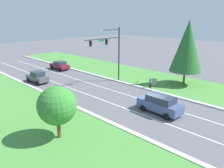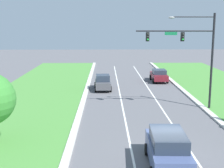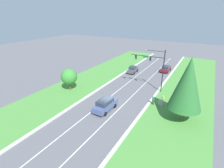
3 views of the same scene
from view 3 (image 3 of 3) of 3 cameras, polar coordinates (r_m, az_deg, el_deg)
The scene contains 16 objects.
ground_plane at distance 30.39m, azimuth -1.03°, elevation -7.60°, with size 160.00×160.00×0.00m, color #5B5B60.
curb_strip_right at distance 28.34m, azimuth 9.06°, elevation -10.15°, with size 0.50×90.00×0.15m.
curb_strip_left at distance 33.21m, azimuth -9.53°, elevation -5.02°, with size 0.50×90.00×0.15m.
grass_verge_right at distance 27.41m, azimuth 19.62°, elevation -12.63°, with size 10.00×90.00×0.08m.
grass_verge_left at distance 36.48m, azimuth -16.04°, elevation -3.09°, with size 10.00×90.00×0.08m.
lane_stripe_inner_left at distance 31.21m, azimuth -3.91°, elevation -6.78°, with size 0.14×81.00×0.01m.
lane_stripe_inner_right at distance 29.64m, azimuth 2.01°, elevation -8.43°, with size 0.14×81.00×0.01m.
traffic_signal_mast at distance 35.93m, azimuth 13.63°, elevation 6.37°, with size 6.96×0.41×8.62m.
slate_blue_suv at distance 29.08m, azimuth -2.20°, elevation -6.74°, with size 2.29×5.00×2.00m.
graphite_sedan at distance 47.60m, azimuth 6.80°, elevation 4.73°, with size 2.10×4.34×1.83m.
burgundy_sedan at distance 50.44m, azimuth 17.15°, elevation 4.85°, with size 2.12×4.64×1.68m.
utility_cabinet at distance 31.68m, azimuth 15.63°, elevation -5.99°, with size 0.70×0.60×1.14m.
pedestrian at distance 31.55m, azimuth 13.27°, elevation -5.11°, with size 0.41×0.28×1.69m.
fire_hydrant at distance 34.33m, azimuth 16.45°, elevation -4.22°, with size 0.34×0.20×0.70m.
conifer_near_right_tree at distance 26.41m, azimuth 23.45°, elevation 0.06°, with size 4.76×4.76×9.79m.
oak_near_left_tree at distance 36.68m, azimuth -13.86°, elevation 2.35°, with size 3.31×3.31×4.70m.
Camera 3 is at (13.28, -22.74, 15.15)m, focal length 28.00 mm.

